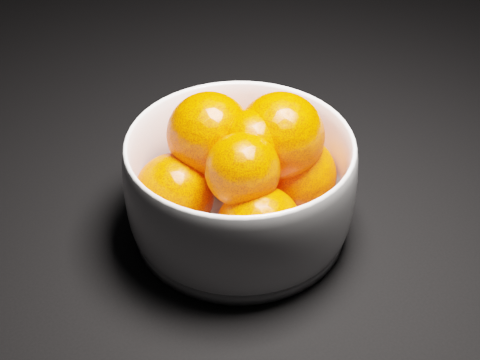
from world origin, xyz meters
TOP-DOWN VIEW (x-y plane):
  - ground at (0.00, 0.00)m, footprint 3.00×3.00m
  - bowl at (-0.25, -0.25)m, footprint 0.19×0.19m
  - orange_pile at (-0.25, -0.25)m, footprint 0.16×0.17m

SIDE VIEW (x-z plane):
  - ground at x=0.00m, z-range 0.00..0.00m
  - bowl at x=-0.25m, z-range 0.00..0.09m
  - orange_pile at x=-0.25m, z-range 0.01..0.12m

